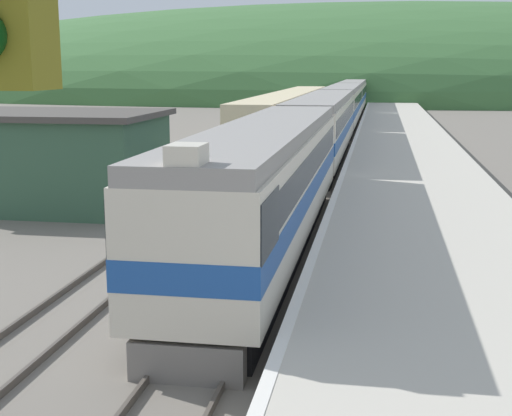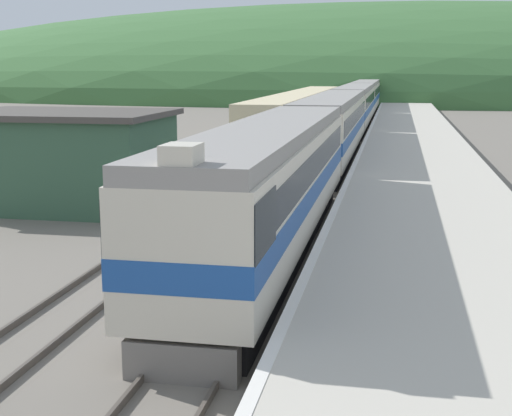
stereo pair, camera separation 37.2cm
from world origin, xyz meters
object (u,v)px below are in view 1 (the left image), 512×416
Objects in this scene: carriage_second at (323,126)px; carriage_third at (343,106)px; carriage_fifth at (359,90)px; siding_train at (289,115)px; express_train_lead_car at (267,184)px; carriage_fourth at (353,96)px.

carriage_third is at bearing 90.00° from carriage_second.
carriage_fifth is (0.00, 46.44, 0.00)m from carriage_third.
siding_train is at bearing -93.89° from carriage_fifth.
carriage_second and carriage_fifth have the same top height.
express_train_lead_car is 35.95m from siding_train.
express_train_lead_car is 91.82m from carriage_fifth.
carriage_third is (0.00, 23.22, 0.00)m from carriage_second.
carriage_second is at bearing -90.00° from carriage_fifth.
carriage_second is at bearing -90.00° from carriage_third.
express_train_lead_car is at bearing -83.91° from siding_train.
carriage_third is 0.59× the size of siding_train.
carriage_second is 46.44m from carriage_fourth.
express_train_lead_car reaches higher than carriage_fourth.
express_train_lead_car is 0.88× the size of carriage_fifth.
carriage_second is 23.22m from carriage_third.
express_train_lead_car is at bearing -90.00° from carriage_third.
carriage_fourth is at bearing 90.00° from carriage_third.
express_train_lead_car is 0.88× the size of carriage_third.
carriage_second is at bearing -90.00° from carriage_fourth.
express_train_lead_car is 22.17m from carriage_second.
carriage_second and carriage_fourth have the same top height.
carriage_fourth and carriage_fifth have the same top height.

